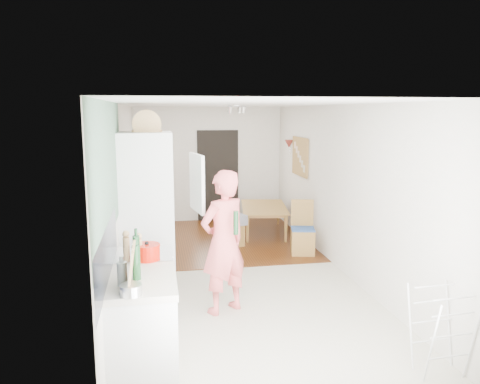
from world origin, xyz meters
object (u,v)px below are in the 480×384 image
object	(u,v)px
dining_chair	(303,228)
dining_table	(265,222)
person	(223,229)
drying_rack	(441,332)
stool	(234,235)

from	to	relation	value
dining_chair	dining_table	bearing A→B (deg)	114.39
person	drying_rack	world-z (taller)	person
dining_table	stool	xyz separation A→B (m)	(-0.77, -0.78, -0.03)
person	dining_table	distance (m)	3.84
dining_table	dining_chair	size ratio (longest dim) A/B	1.44
drying_rack	person	bearing A→B (deg)	132.77
dining_table	person	bearing A→B (deg)	168.03
person	drying_rack	size ratio (longest dim) A/B	2.51
dining_chair	drying_rack	xyz separation A→B (m)	(0.11, -3.76, -0.05)
dining_table	drying_rack	world-z (taller)	drying_rack
stool	drying_rack	world-z (taller)	drying_rack
person	dining_table	world-z (taller)	person
stool	dining_table	bearing A→B (deg)	45.18
dining_chair	drying_rack	distance (m)	3.76
dining_chair	stool	distance (m)	1.30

